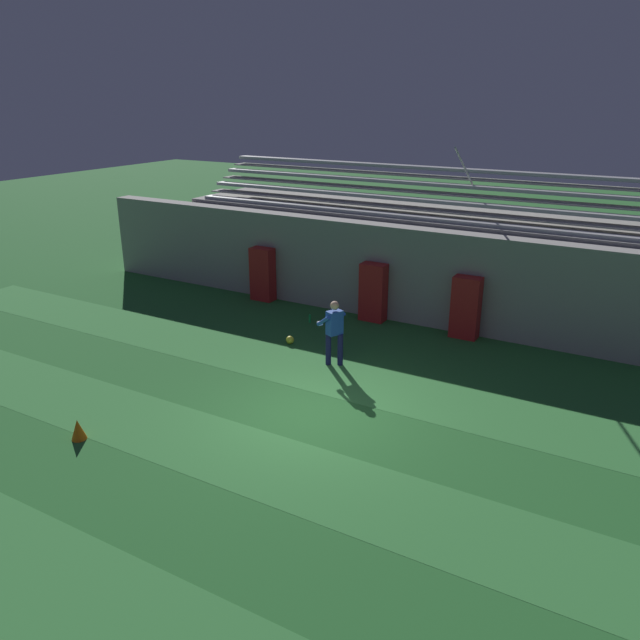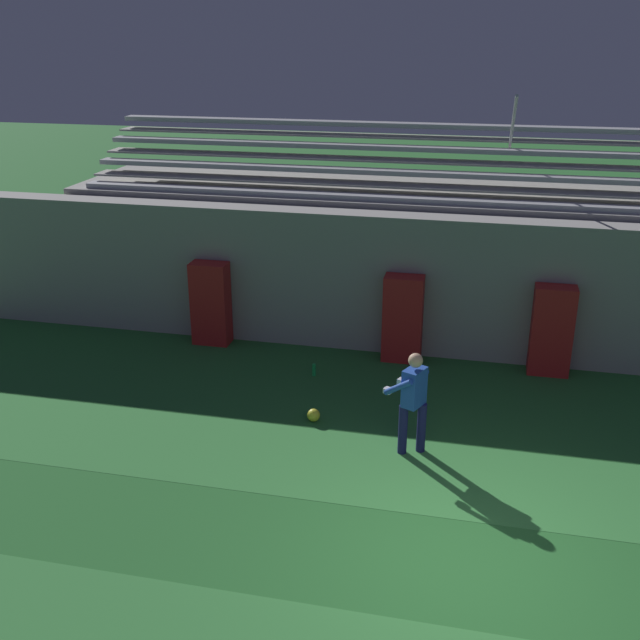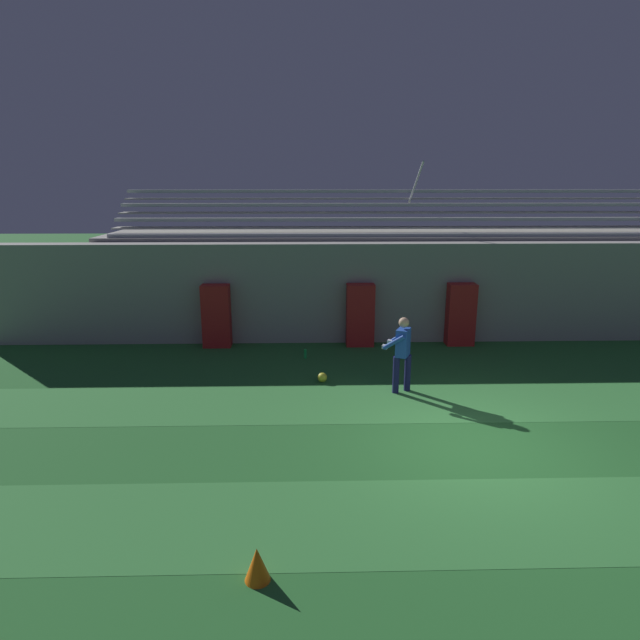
{
  "view_description": "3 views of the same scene",
  "coord_description": "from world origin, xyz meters",
  "px_view_note": "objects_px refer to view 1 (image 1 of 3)",
  "views": [
    {
      "loc": [
        5.98,
        -10.08,
        6.39
      ],
      "look_at": [
        -1.22,
        2.48,
        1.12
      ],
      "focal_mm": 35.0,
      "sensor_mm": 36.0,
      "label": 1
    },
    {
      "loc": [
        -0.0,
        -7.67,
        6.16
      ],
      "look_at": [
        -2.55,
        3.68,
        1.61
      ],
      "focal_mm": 42.0,
      "sensor_mm": 36.0,
      "label": 2
    },
    {
      "loc": [
        -2.88,
        -8.36,
        4.44
      ],
      "look_at": [
        -2.57,
        3.9,
        1.27
      ],
      "focal_mm": 30.0,
      "sensor_mm": 36.0,
      "label": 3
    }
  ],
  "objects_px": {
    "traffic_cone": "(78,429)",
    "goalkeeper": "(334,329)",
    "water_bottle": "(310,318)",
    "padding_pillar_gate_right": "(466,308)",
    "padding_pillar_far_left": "(263,274)",
    "soccer_ball": "(290,340)",
    "padding_pillar_gate_left": "(373,292)"
  },
  "relations": [
    {
      "from": "padding_pillar_far_left",
      "to": "traffic_cone",
      "type": "relative_size",
      "value": 4.13
    },
    {
      "from": "goalkeeper",
      "to": "soccer_ball",
      "type": "xyz_separation_m",
      "value": [
        -1.69,
        0.61,
        -0.84
      ]
    },
    {
      "from": "traffic_cone",
      "to": "water_bottle",
      "type": "relative_size",
      "value": 1.75
    },
    {
      "from": "padding_pillar_gate_right",
      "to": "traffic_cone",
      "type": "height_order",
      "value": "padding_pillar_gate_right"
    },
    {
      "from": "padding_pillar_gate_left",
      "to": "padding_pillar_gate_right",
      "type": "bearing_deg",
      "value": 0.0
    },
    {
      "from": "water_bottle",
      "to": "soccer_ball",
      "type": "bearing_deg",
      "value": -77.15
    },
    {
      "from": "traffic_cone",
      "to": "padding_pillar_far_left",
      "type": "bearing_deg",
      "value": 101.82
    },
    {
      "from": "padding_pillar_gate_left",
      "to": "soccer_ball",
      "type": "height_order",
      "value": "padding_pillar_gate_left"
    },
    {
      "from": "soccer_ball",
      "to": "traffic_cone",
      "type": "relative_size",
      "value": 0.52
    },
    {
      "from": "soccer_ball",
      "to": "traffic_cone",
      "type": "bearing_deg",
      "value": -98.44
    },
    {
      "from": "padding_pillar_gate_left",
      "to": "padding_pillar_gate_right",
      "type": "relative_size",
      "value": 1.0
    },
    {
      "from": "traffic_cone",
      "to": "padding_pillar_gate_right",
      "type": "bearing_deg",
      "value": 61.84
    },
    {
      "from": "padding_pillar_gate_left",
      "to": "padding_pillar_gate_right",
      "type": "distance_m",
      "value": 2.8
    },
    {
      "from": "padding_pillar_gate_right",
      "to": "padding_pillar_far_left",
      "type": "bearing_deg",
      "value": 180.0
    },
    {
      "from": "padding_pillar_far_left",
      "to": "soccer_ball",
      "type": "distance_m",
      "value": 4.07
    },
    {
      "from": "padding_pillar_far_left",
      "to": "goalkeeper",
      "type": "distance_m",
      "value": 5.68
    },
    {
      "from": "traffic_cone",
      "to": "goalkeeper",
      "type": "bearing_deg",
      "value": 65.13
    },
    {
      "from": "padding_pillar_gate_right",
      "to": "traffic_cone",
      "type": "xyz_separation_m",
      "value": [
        -4.86,
        -9.09,
        -0.66
      ]
    },
    {
      "from": "padding_pillar_far_left",
      "to": "soccer_ball",
      "type": "xyz_separation_m",
      "value": [
        2.83,
        -2.83,
        -0.76
      ]
    },
    {
      "from": "padding_pillar_gate_right",
      "to": "soccer_ball",
      "type": "bearing_deg",
      "value": -144.31
    },
    {
      "from": "goalkeeper",
      "to": "padding_pillar_far_left",
      "type": "bearing_deg",
      "value": 142.74
    },
    {
      "from": "padding_pillar_gate_left",
      "to": "padding_pillar_far_left",
      "type": "distance_m",
      "value": 3.97
    },
    {
      "from": "soccer_ball",
      "to": "water_bottle",
      "type": "relative_size",
      "value": 0.92
    },
    {
      "from": "padding_pillar_gate_left",
      "to": "soccer_ball",
      "type": "relative_size",
      "value": 7.89
    },
    {
      "from": "traffic_cone",
      "to": "padding_pillar_gate_left",
      "type": "bearing_deg",
      "value": 77.22
    },
    {
      "from": "padding_pillar_far_left",
      "to": "traffic_cone",
      "type": "height_order",
      "value": "padding_pillar_far_left"
    },
    {
      "from": "padding_pillar_gate_left",
      "to": "water_bottle",
      "type": "relative_size",
      "value": 7.23
    },
    {
      "from": "water_bottle",
      "to": "padding_pillar_gate_right",
      "type": "bearing_deg",
      "value": 14.43
    },
    {
      "from": "goalkeeper",
      "to": "water_bottle",
      "type": "distance_m",
      "value": 3.23
    },
    {
      "from": "padding_pillar_gate_left",
      "to": "goalkeeper",
      "type": "bearing_deg",
      "value": -80.8
    },
    {
      "from": "goalkeeper",
      "to": "water_bottle",
      "type": "xyz_separation_m",
      "value": [
        -2.08,
        2.33,
        -0.83
      ]
    },
    {
      "from": "padding_pillar_gate_left",
      "to": "soccer_ball",
      "type": "xyz_separation_m",
      "value": [
        -1.13,
        -2.83,
        -0.76
      ]
    }
  ]
}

